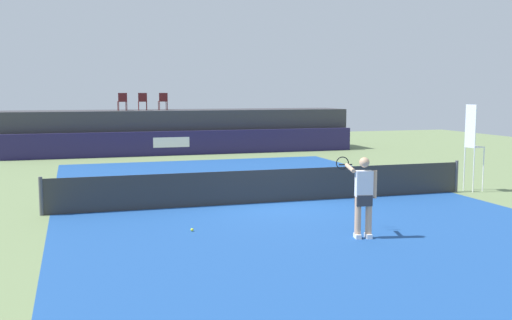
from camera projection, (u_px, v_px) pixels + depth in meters
ground_plane at (242, 187)px, 20.05m from camera, size 48.00×48.00×0.00m
court_inner at (270, 202)px, 17.20m from camera, size 12.00×22.00×0.00m
sponsor_wall at (185, 143)px, 29.96m from camera, size 18.00×0.22×1.20m
spectator_platform at (179, 131)px, 31.61m from camera, size 18.00×2.80×2.20m
spectator_chair_far_left at (122, 101)px, 30.24m from camera, size 0.46×0.46×0.89m
spectator_chair_left at (143, 101)px, 30.57m from camera, size 0.47×0.47×0.89m
spectator_chair_center at (163, 101)px, 31.02m from camera, size 0.45×0.45×0.89m
umpire_chair at (472, 142)px, 18.96m from camera, size 0.49×0.49×2.76m
tennis_net at (270, 186)px, 17.15m from camera, size 12.40×0.02×0.95m
net_post_near at (41, 196)px, 15.34m from camera, size 0.10×0.10×1.00m
net_post_far at (456, 176)px, 18.95m from camera, size 0.10×0.10×1.00m
tennis_player at (363, 194)px, 12.94m from camera, size 0.57×1.21×1.77m
tennis_ball at (192, 230)px, 13.65m from camera, size 0.07×0.07×0.07m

